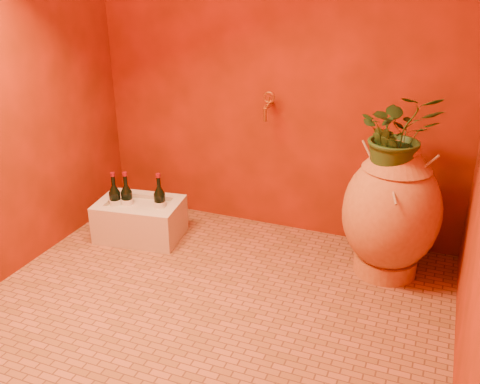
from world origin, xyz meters
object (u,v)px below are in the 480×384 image
at_px(stone_basin, 140,220).
at_px(wall_tap, 268,105).
at_px(wine_bottle_b, 115,201).
at_px(wine_bottle_a, 127,201).
at_px(amphora, 391,211).
at_px(wine_bottle_c, 160,203).

xyz_separation_m(stone_basin, wall_tap, (0.75, 0.42, 0.77)).
distance_m(wine_bottle_b, wall_tap, 1.20).
bearing_deg(stone_basin, wall_tap, 29.26).
height_order(stone_basin, wall_tap, wall_tap).
xyz_separation_m(wine_bottle_b, wall_tap, (0.91, 0.46, 0.64)).
bearing_deg(wine_bottle_a, wall_tap, 26.93).
bearing_deg(wall_tap, stone_basin, -150.74).
bearing_deg(amphora, wall_tap, 163.05).
xyz_separation_m(amphora, wall_tap, (-0.86, 0.26, 0.49)).
relative_size(amphora, wine_bottle_c, 2.47).
relative_size(stone_basin, wine_bottle_c, 1.82).
height_order(wine_bottle_a, wall_tap, wall_tap).
bearing_deg(wall_tap, wine_bottle_b, -152.91).
distance_m(stone_basin, wine_bottle_b, 0.21).
height_order(wine_bottle_a, wine_bottle_c, wine_bottle_c).
xyz_separation_m(stone_basin, wine_bottle_a, (-0.09, -0.01, 0.13)).
distance_m(amphora, wine_bottle_a, 1.71).
distance_m(wine_bottle_b, wine_bottle_c, 0.31).
bearing_deg(stone_basin, wine_bottle_a, -176.67).
distance_m(stone_basin, wine_bottle_c, 0.20).
bearing_deg(wine_bottle_c, amphora, 4.83).
bearing_deg(amphora, stone_basin, -174.28).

